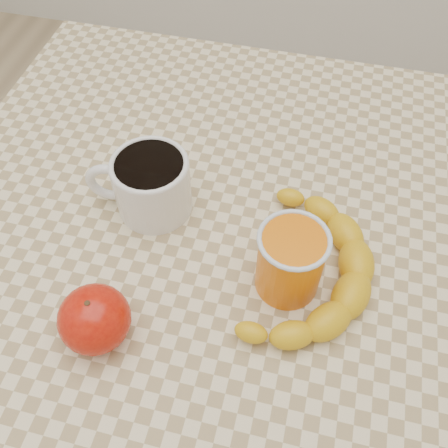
% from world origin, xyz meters
% --- Properties ---
extents(ground, '(3.00, 3.00, 0.00)m').
position_xyz_m(ground, '(0.00, 0.00, 0.00)').
color(ground, tan).
rests_on(ground, ground).
extents(table, '(0.80, 0.80, 0.75)m').
position_xyz_m(table, '(0.00, 0.00, 0.66)').
color(table, beige).
rests_on(table, ground).
extents(coffee_mug, '(0.14, 0.11, 0.08)m').
position_xyz_m(coffee_mug, '(-0.10, 0.02, 0.79)').
color(coffee_mug, silver).
rests_on(coffee_mug, table).
extents(orange_juice_glass, '(0.08, 0.08, 0.09)m').
position_xyz_m(orange_juice_glass, '(0.09, -0.05, 0.80)').
color(orange_juice_glass, orange).
rests_on(orange_juice_glass, table).
extents(apple, '(0.09, 0.09, 0.07)m').
position_xyz_m(apple, '(-0.10, -0.16, 0.79)').
color(apple, '#9A0C05').
rests_on(apple, table).
extents(banana, '(0.30, 0.34, 0.04)m').
position_xyz_m(banana, '(0.11, -0.04, 0.77)').
color(banana, gold).
rests_on(banana, table).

